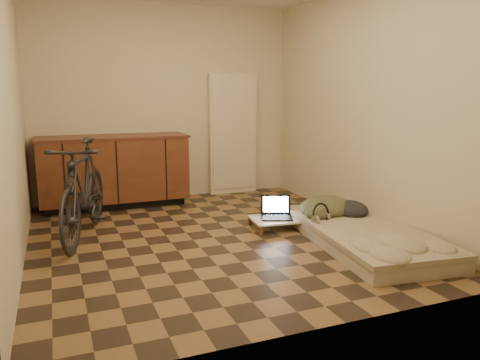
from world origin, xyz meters
name	(u,v)px	position (x,y,z in m)	size (l,w,h in m)	color
room_shell	(212,108)	(0.00, 0.00, 1.30)	(3.50, 4.00, 2.60)	brown
cabinets	(114,171)	(-0.75, 1.70, 0.47)	(1.84, 0.62, 0.91)	black
appliance_panel	(232,134)	(0.95, 1.94, 0.85)	(0.70, 0.10, 1.70)	beige
bicycle	(83,185)	(-1.20, 0.46, 0.55)	(0.50, 1.69, 1.09)	black
futon	(363,235)	(1.30, -0.71, 0.08)	(1.17, 2.06, 0.17)	#B4A690
clothing_pile	(333,201)	(1.31, -0.14, 0.29)	(0.63, 0.53, 0.25)	#404327
headphones	(321,213)	(1.01, -0.39, 0.25)	(0.25, 0.23, 0.17)	black
lap_desk	(282,219)	(0.80, 0.05, 0.10)	(0.71, 0.50, 0.11)	brown
laptop	(276,213)	(0.75, 0.10, 0.16)	(0.41, 0.39, 0.22)	black
mouse	(300,214)	(1.01, 0.04, 0.13)	(0.06, 0.10, 0.04)	white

